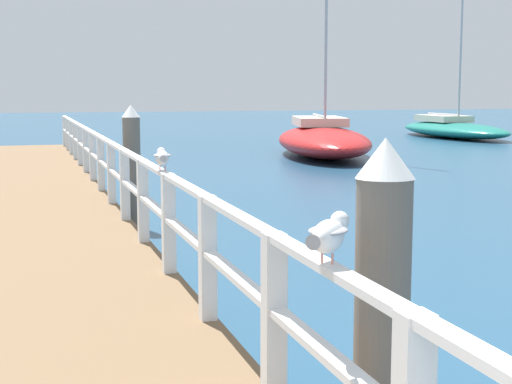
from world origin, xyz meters
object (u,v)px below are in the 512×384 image
(dock_piling_near, at_px, (381,335))
(boat_4, at_px, (453,128))
(seagull_foreground, at_px, (329,234))
(dock_piling_far, at_px, (132,167))
(seagull_background, at_px, (162,157))
(boat_1, at_px, (323,140))

(dock_piling_near, relative_size, boat_4, 0.20)
(seagull_foreground, height_order, boat_4, boat_4)
(dock_piling_near, height_order, boat_4, boat_4)
(dock_piling_far, bearing_deg, boat_4, 47.68)
(dock_piling_near, bearing_deg, seagull_background, 95.37)
(seagull_foreground, bearing_deg, boat_4, 98.14)
(boat_1, bearing_deg, seagull_background, 77.00)
(dock_piling_far, distance_m, boat_1, 14.48)
(seagull_foreground, distance_m, seagull_background, 4.22)
(seagull_background, bearing_deg, dock_piling_far, 92.65)
(boat_4, bearing_deg, seagull_foreground, 59.94)
(dock_piling_near, relative_size, boat_1, 0.18)
(dock_piling_near, bearing_deg, seagull_foreground, -152.44)
(seagull_foreground, bearing_deg, seagull_background, 130.61)
(dock_piling_far, xyz_separation_m, boat_4, (17.89, 19.65, -0.58))
(dock_piling_near, xyz_separation_m, boat_1, (8.15, 20.89, -0.45))
(seagull_background, bearing_deg, dock_piling_near, -77.55)
(seagull_background, height_order, boat_1, boat_1)
(seagull_foreground, bearing_deg, dock_piling_far, 128.19)
(dock_piling_near, distance_m, boat_4, 33.72)
(dock_piling_far, bearing_deg, boat_1, 55.72)
(seagull_foreground, xyz_separation_m, boat_1, (8.53, 21.09, -1.02))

